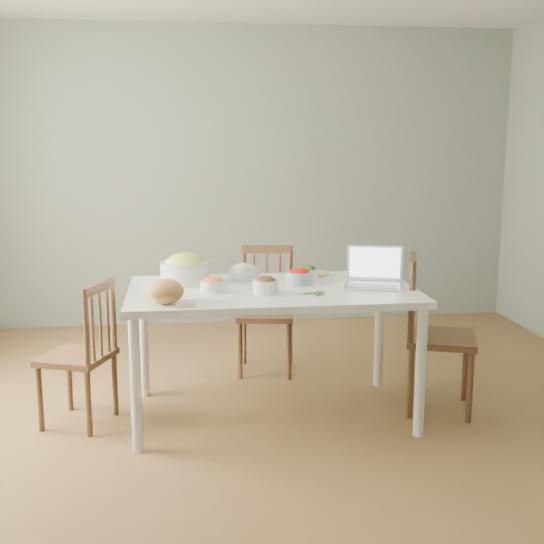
{
  "coord_description": "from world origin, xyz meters",
  "views": [
    {
      "loc": [
        -0.59,
        -3.9,
        1.7
      ],
      "look_at": [
        -0.06,
        0.19,
        0.91
      ],
      "focal_mm": 46.06,
      "sensor_mm": 36.0,
      "label": 1
    }
  ],
  "objects": [
    {
      "name": "chair_right",
      "position": [
        1.01,
        0.15,
        0.49
      ],
      "size": [
        0.53,
        0.54,
        0.98
      ],
      "primitive_type": null,
      "rotation": [
        0.0,
        0.0,
        1.25
      ],
      "color": "#513020",
      "rests_on": "floor"
    },
    {
      "name": "flatbread",
      "position": [
        0.28,
        0.58,
        0.82
      ],
      "size": [
        0.24,
        0.24,
        0.02
      ],
      "primitive_type": "cylinder",
      "rotation": [
        0.0,
        0.0,
        -0.4
      ],
      "color": "#CFB880",
      "rests_on": "dining_table"
    },
    {
      "name": "laptop",
      "position": [
        0.56,
        0.14,
        0.93
      ],
      "size": [
        0.42,
        0.37,
        0.24
      ],
      "primitive_type": null,
      "rotation": [
        0.0,
        0.0,
        -0.3
      ],
      "color": "silver",
      "rests_on": "dining_table"
    },
    {
      "name": "bread_boule",
      "position": [
        -0.69,
        -0.12,
        0.88
      ],
      "size": [
        0.27,
        0.27,
        0.14
      ],
      "primitive_type": "ellipsoid",
      "rotation": [
        0.0,
        0.0,
        -0.4
      ],
      "color": "tan",
      "rests_on": "dining_table"
    },
    {
      "name": "bowl_redpep",
      "position": [
        0.13,
        0.3,
        0.86
      ],
      "size": [
        0.2,
        0.2,
        0.1
      ],
      "primitive_type": null,
      "rotation": [
        0.0,
        0.0,
        -0.21
      ],
      "color": "#B62000",
      "rests_on": "dining_table"
    },
    {
      "name": "floor",
      "position": [
        0.0,
        0.0,
        0.0
      ],
      "size": [
        5.0,
        5.0,
        0.0
      ],
      "primitive_type": "cube",
      "color": "brown",
      "rests_on": "ground"
    },
    {
      "name": "wall_front",
      "position": [
        0.0,
        -2.5,
        1.35
      ],
      "size": [
        5.0,
        0.0,
        2.7
      ],
      "primitive_type": "cube",
      "color": "gray",
      "rests_on": "ground"
    },
    {
      "name": "bowl_onion",
      "position": [
        -0.2,
        0.48,
        0.86
      ],
      "size": [
        0.22,
        0.22,
        0.1
      ],
      "primitive_type": null,
      "rotation": [
        0.0,
        0.0,
        -0.16
      ],
      "color": "silver",
      "rests_on": "dining_table"
    },
    {
      "name": "wall_back",
      "position": [
        0.0,
        2.5,
        1.35
      ],
      "size": [
        5.0,
        0.0,
        2.7
      ],
      "primitive_type": "cube",
      "color": "gray",
      "rests_on": "ground"
    },
    {
      "name": "bowl_mushroom",
      "position": [
        -0.11,
        0.06,
        0.86
      ],
      "size": [
        0.18,
        0.18,
        0.1
      ],
      "primitive_type": null,
      "rotation": [
        0.0,
        0.0,
        -0.27
      ],
      "color": "#33180F",
      "rests_on": "dining_table"
    },
    {
      "name": "chair_left",
      "position": [
        -1.24,
        0.22,
        0.44
      ],
      "size": [
        0.49,
        0.5,
        0.88
      ],
      "primitive_type": null,
      "rotation": [
        0.0,
        0.0,
        -1.95
      ],
      "color": "#513020",
      "rests_on": "floor"
    },
    {
      "name": "chair_far",
      "position": [
        0.0,
        1.02,
        0.46
      ],
      "size": [
        0.47,
        0.45,
        0.92
      ],
      "primitive_type": null,
      "rotation": [
        0.0,
        0.0,
        -0.18
      ],
      "color": "#513020",
      "rests_on": "floor"
    },
    {
      "name": "dining_table",
      "position": [
        -0.06,
        0.19,
        0.4
      ],
      "size": [
        1.73,
        0.97,
        0.81
      ],
      "primitive_type": null,
      "color": "white",
      "rests_on": "floor"
    },
    {
      "name": "basil_bunch",
      "position": [
        0.16,
        0.01,
        0.82
      ],
      "size": [
        0.17,
        0.17,
        0.02
      ],
      "primitive_type": null,
      "color": "#104D11",
      "rests_on": "dining_table"
    },
    {
      "name": "bowl_broccoli",
      "position": [
        0.22,
        0.48,
        0.85
      ],
      "size": [
        0.16,
        0.16,
        0.08
      ],
      "primitive_type": null,
      "rotation": [
        0.0,
        0.0,
        0.31
      ],
      "color": "#224D1C",
      "rests_on": "dining_table"
    },
    {
      "name": "butter_stick",
      "position": [
        -0.58,
        -0.23,
        0.82
      ],
      "size": [
        0.1,
        0.03,
        0.03
      ],
      "primitive_type": "cube",
      "rotation": [
        0.0,
        0.0,
        0.01
      ],
      "color": "silver",
      "rests_on": "dining_table"
    },
    {
      "name": "bowl_squash",
      "position": [
        -0.58,
        0.44,
        0.9
      ],
      "size": [
        0.37,
        0.37,
        0.18
      ],
      "primitive_type": null,
      "rotation": [
        0.0,
        0.0,
        -0.22
      ],
      "color": "yellow",
      "rests_on": "dining_table"
    },
    {
      "name": "bowl_carrot",
      "position": [
        -0.42,
        0.15,
        0.85
      ],
      "size": [
        0.16,
        0.16,
        0.08
      ],
      "primitive_type": null,
      "rotation": [
        0.0,
        0.0,
        0.06
      ],
      "color": "orange",
      "rests_on": "dining_table"
    }
  ]
}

